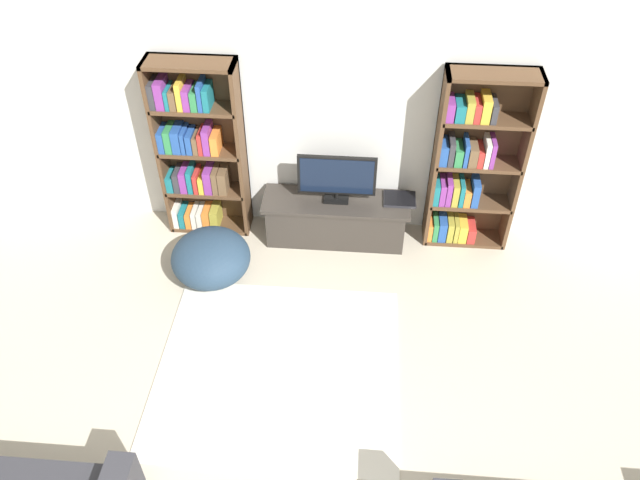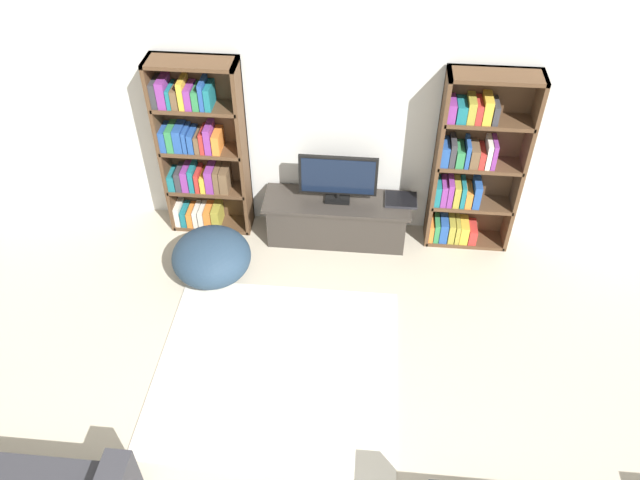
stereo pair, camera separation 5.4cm
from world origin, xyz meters
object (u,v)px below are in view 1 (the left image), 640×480
tv_stand (336,219)px  television (337,178)px  bookshelf_left (198,151)px  laptop (400,199)px  bookshelf_right (471,165)px  beanbag_ottoman (211,258)px

tv_stand → television: (0.00, 0.02, 0.50)m
tv_stand → television: television is taller
bookshelf_left → laptop: bearing=-1.6°
television → laptop: 0.67m
bookshelf_right → beanbag_ottoman: (-2.37, -0.77, -0.64)m
bookshelf_left → bookshelf_right: same height
television → tv_stand: bearing=-90.0°
bookshelf_left → tv_stand: size_ratio=1.28×
bookshelf_left → television: bearing=-4.1°
bookshelf_left → tv_stand: 1.49m
tv_stand → beanbag_ottoman: bearing=-150.0°
television → laptop: bearing=4.0°
tv_stand → laptop: size_ratio=4.61×
beanbag_ottoman → tv_stand: bearing=30.0°
television → laptop: television is taller
bookshelf_right → laptop: bookshelf_right is taller
bookshelf_right → tv_stand: bearing=-174.7°
bookshelf_left → beanbag_ottoman: 1.03m
bookshelf_left → laptop: 1.99m
tv_stand → beanbag_ottoman: size_ratio=1.95×
beanbag_ottoman → laptop: bearing=22.1°
bookshelf_right → beanbag_ottoman: bearing=-162.1°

